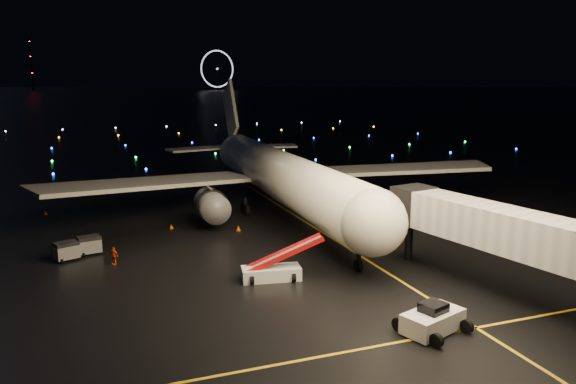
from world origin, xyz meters
The scene contains 16 objects.
ground centered at (0.00, 300.00, 0.00)m, with size 2000.00×2000.00×0.00m, color black.
lane_centre centered at (12.00, 15.00, 0.01)m, with size 0.25×80.00×0.02m, color gold.
lane_cross centered at (-5.00, -10.00, 0.01)m, with size 60.00×0.25×0.02m, color gold.
airliner centered at (10.66, 25.93, 7.73)m, with size 54.58×51.85×15.46m, color silver, non-canonical shape.
pushback_tug centered at (9.07, -9.47, 0.96)m, with size 4.04×2.12×1.92m, color silver.
belt_loader centered at (2.59, 2.91, 1.64)m, with size 6.78×1.85×3.29m, color silver, non-canonical shape.
crew_c centered at (-8.83, 11.07, 0.79)m, with size 0.93×0.39×1.59m, color #EF5C12.
safety_cone_0 centered at (4.05, 17.85, 0.28)m, with size 0.49×0.49×0.55m, color #EF6201.
safety_cone_1 centered at (4.73, 25.97, 0.26)m, with size 0.46×0.46×0.53m, color #EF6201.
safety_cone_2 centered at (-2.38, 21.17, 0.24)m, with size 0.42×0.42×0.47m, color #EF6201.
safety_cone_3 centered at (-15.15, 32.40, 0.23)m, with size 0.40×0.40×0.46m, color #EF6201.
ferris_wheel centered at (170.00, 720.00, 26.00)m, with size 50.00×4.00×52.00m, color black, non-canonical shape.
radio_mast centered at (-60.00, 740.00, 32.00)m, with size 1.80×1.80×64.00m, color black.
taxiway_lights centered at (0.00, 106.00, 0.18)m, with size 164.00×92.00×0.36m, color black, non-canonical shape.
baggage_cart_0 centered at (-12.61, 13.74, 0.82)m, with size 1.93×1.35×1.64m, color gray.
baggage_cart_1 centered at (-10.70, 14.88, 0.83)m, with size 1.95×1.36×1.66m, color gray.
Camera 1 is at (-10.89, -37.01, 15.62)m, focal length 35.00 mm.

